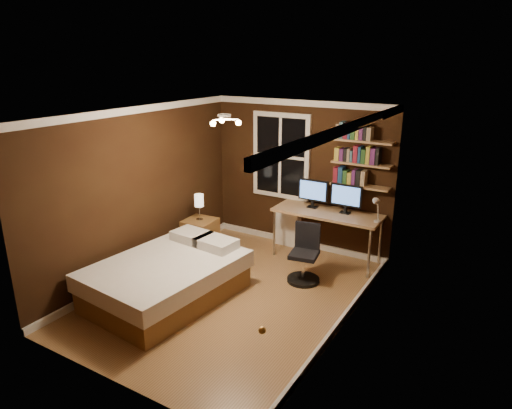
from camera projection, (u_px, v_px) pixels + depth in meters
The scene contains 24 objects.
floor at pixel (232, 295), 6.35m from camera, with size 4.20×4.20×0.00m, color brown.
wall_back at pixel (300, 175), 7.68m from camera, with size 3.20×0.04×2.50m, color black.
wall_left at pixel (141, 192), 6.74m from camera, with size 0.04×4.20×2.50m, color black.
wall_right at pixel (348, 233), 5.18m from camera, with size 0.04×4.20×2.50m, color black.
ceiling at pixel (229, 113), 5.57m from camera, with size 3.20×4.20×0.02m, color white.
window at pixel (281, 156), 7.72m from camera, with size 1.06×0.06×1.46m, color white.
door at pixel (283, 312), 3.99m from camera, with size 0.03×0.82×2.05m, color black, non-canonical shape.
door_knob at pixel (262, 330), 3.77m from camera, with size 0.06×0.06×0.06m, color gold.
ceiling_fixture at pixel (224, 122), 5.52m from camera, with size 0.44×0.44×0.18m, color beige, non-canonical shape.
bookshelf_lower at pixel (360, 186), 7.05m from camera, with size 0.92×0.22×0.03m, color #A77A51.
books_row_lower at pixel (360, 178), 7.01m from camera, with size 0.42×0.16×0.23m, color maroon, non-canonical shape.
bookshelf_middle at pixel (361, 164), 6.94m from camera, with size 0.92×0.22×0.03m, color #A77A51.
books_row_middle at pixel (362, 155), 6.90m from camera, with size 0.66×0.16×0.23m, color navy, non-canonical shape.
bookshelf_upper at pixel (363, 141), 6.83m from camera, with size 0.92×0.22×0.03m, color #A77A51.
books_row_upper at pixel (364, 132), 6.79m from camera, with size 0.54×0.16×0.23m, color #244F21, non-canonical shape.
bed at pixel (168, 278), 6.18m from camera, with size 1.64×2.15×0.68m.
nightstand at pixel (200, 237), 7.58m from camera, with size 0.48×0.48×0.60m, color brown.
bedside_lamp at pixel (199, 207), 7.42m from camera, with size 0.15×0.15×0.43m, color white, non-canonical shape.
radiator at pixel (288, 227), 7.94m from camera, with size 0.44×0.15×0.66m, color silver.
desk at pixel (327, 215), 7.23m from camera, with size 1.72×0.64×0.82m.
monitor_left at pixel (313, 194), 7.35m from camera, with size 0.50×0.12×0.46m, color black, non-canonical shape.
monitor_right at pixel (346, 199), 7.08m from camera, with size 0.50×0.12×0.46m, color black, non-canonical shape.
desk_lamp at pixel (377, 209), 6.64m from camera, with size 0.14×0.32×0.44m, color silver, non-canonical shape.
office_chair at pixel (304, 261), 6.66m from camera, with size 0.48×0.48×0.86m.
Camera 1 is at (3.18, -4.68, 3.16)m, focal length 32.00 mm.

